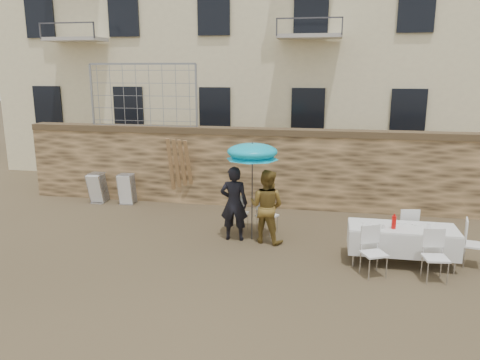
% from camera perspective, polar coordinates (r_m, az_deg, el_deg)
% --- Properties ---
extents(ground, '(80.00, 80.00, 0.00)m').
position_cam_1_polar(ground, '(9.12, -5.21, -11.66)').
color(ground, brown).
rests_on(ground, ground).
extents(stone_wall, '(13.00, 0.50, 2.20)m').
position_cam_1_polar(stone_wall, '(13.42, 0.59, 1.53)').
color(stone_wall, olive).
rests_on(stone_wall, ground).
extents(chain_link_fence, '(3.20, 0.06, 1.80)m').
position_cam_1_polar(chain_link_fence, '(14.01, -11.73, 10.01)').
color(chain_link_fence, gray).
rests_on(chain_link_fence, stone_wall).
extents(man_suit, '(0.65, 0.45, 1.73)m').
position_cam_1_polar(man_suit, '(10.67, -0.73, -2.88)').
color(man_suit, black).
rests_on(man_suit, ground).
extents(woman_dress, '(0.96, 0.84, 1.68)m').
position_cam_1_polar(woman_dress, '(10.56, 3.26, -3.22)').
color(woman_dress, olive).
rests_on(woman_dress, ground).
extents(umbrella, '(1.18, 1.18, 2.11)m').
position_cam_1_polar(umbrella, '(10.44, 1.51, 3.13)').
color(umbrella, '#3F3F44').
rests_on(umbrella, ground).
extents(couple_chair_left, '(0.53, 0.53, 0.96)m').
position_cam_1_polar(couple_chair_left, '(11.30, -0.16, -3.99)').
color(couple_chair_left, white).
rests_on(couple_chair_left, ground).
extents(couple_chair_right, '(0.65, 0.65, 0.96)m').
position_cam_1_polar(couple_chair_right, '(11.19, 3.37, -4.19)').
color(couple_chair_right, white).
rests_on(couple_chair_right, ground).
extents(banquet_table, '(2.10, 0.85, 0.78)m').
position_cam_1_polar(banquet_table, '(9.97, 19.22, -5.64)').
color(banquet_table, silver).
rests_on(banquet_table, ground).
extents(soda_bottle, '(0.09, 0.09, 0.26)m').
position_cam_1_polar(soda_bottle, '(9.75, 18.25, -4.92)').
color(soda_bottle, red).
rests_on(soda_bottle, banquet_table).
extents(table_chair_front_left, '(0.64, 0.64, 0.96)m').
position_cam_1_polar(table_chair_front_left, '(9.28, 16.03, -8.47)').
color(table_chair_front_left, white).
rests_on(table_chair_front_left, ground).
extents(table_chair_front_right, '(0.54, 0.54, 0.96)m').
position_cam_1_polar(table_chair_front_right, '(9.45, 22.76, -8.61)').
color(table_chair_front_right, white).
rests_on(table_chair_front_right, ground).
extents(table_chair_back, '(0.55, 0.55, 0.96)m').
position_cam_1_polar(table_chair_back, '(10.83, 19.60, -5.57)').
color(table_chair_back, white).
rests_on(table_chair_back, ground).
extents(table_chair_side, '(0.57, 0.57, 0.96)m').
position_cam_1_polar(table_chair_side, '(10.44, 26.71, -6.94)').
color(table_chair_side, white).
rests_on(table_chair_side, ground).
extents(chair_stack_left, '(0.46, 0.55, 0.92)m').
position_cam_1_polar(chair_stack_left, '(14.53, -16.60, -0.71)').
color(chair_stack_left, white).
rests_on(chair_stack_left, ground).
extents(chair_stack_right, '(0.46, 0.47, 0.92)m').
position_cam_1_polar(chair_stack_right, '(14.14, -13.36, -0.88)').
color(chair_stack_right, white).
rests_on(chair_stack_right, ground).
extents(wood_planks, '(0.70, 0.20, 2.00)m').
position_cam_1_polar(wood_planks, '(13.51, -7.15, 1.07)').
color(wood_planks, '#A37749').
rests_on(wood_planks, ground).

